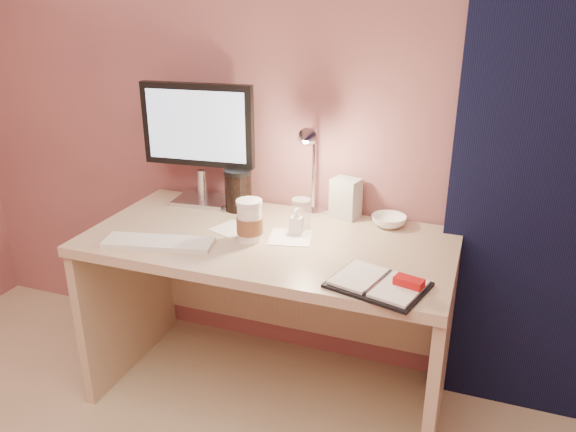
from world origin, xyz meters
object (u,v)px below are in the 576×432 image
(monitor, at_px, (199,133))
(dark_jar, at_px, (238,192))
(keyboard, at_px, (158,242))
(desk_lamp, at_px, (304,163))
(lotion_bottle, at_px, (297,221))
(clear_cup, at_px, (301,215))
(product_box, at_px, (346,198))
(planner, at_px, (381,284))
(coffee_cup, at_px, (250,222))
(desk, at_px, (276,281))
(bowl, at_px, (389,221))

(monitor, bearing_deg, dark_jar, -13.46)
(keyboard, distance_m, desk_lamp, 0.64)
(monitor, distance_m, keyboard, 0.56)
(monitor, xyz_separation_m, lotion_bottle, (0.51, -0.19, -0.26))
(keyboard, bearing_deg, clear_cup, 21.30)
(desk_lamp, bearing_deg, product_box, 28.81)
(lotion_bottle, relative_size, dark_jar, 0.64)
(monitor, bearing_deg, lotion_bottle, -25.23)
(clear_cup, distance_m, lotion_bottle, 0.03)
(product_box, bearing_deg, dark_jar, -156.86)
(lotion_bottle, bearing_deg, desk_lamp, 97.03)
(planner, xyz_separation_m, lotion_bottle, (-0.39, 0.31, 0.04))
(coffee_cup, distance_m, clear_cup, 0.21)
(desk, distance_m, desk_lamp, 0.50)
(dark_jar, bearing_deg, coffee_cup, -57.94)
(dark_jar, distance_m, desk_lamp, 0.35)
(desk, height_order, coffee_cup, coffee_cup)
(desk, height_order, monitor, monitor)
(dark_jar, relative_size, desk_lamp, 0.41)
(clear_cup, xyz_separation_m, desk_lamp, (-0.02, 0.10, 0.18))
(desk, distance_m, planner, 0.62)
(keyboard, distance_m, product_box, 0.78)
(coffee_cup, height_order, lotion_bottle, coffee_cup)
(planner, distance_m, desk_lamp, 0.65)
(monitor, bearing_deg, bowl, -4.43)
(desk_lamp, bearing_deg, bowl, 5.31)
(desk, bearing_deg, clear_cup, 16.29)
(bowl, relative_size, dark_jar, 0.86)
(clear_cup, relative_size, lotion_bottle, 1.27)
(lotion_bottle, bearing_deg, product_box, 60.28)
(clear_cup, height_order, bowl, clear_cup)
(coffee_cup, distance_m, lotion_bottle, 0.19)
(bowl, bearing_deg, monitor, -179.36)
(desk, bearing_deg, product_box, 46.28)
(desk, height_order, dark_jar, dark_jar)
(planner, xyz_separation_m, desk_lamp, (-0.41, 0.44, 0.24))
(bowl, xyz_separation_m, desk_lamp, (-0.34, -0.07, 0.23))
(keyboard, distance_m, coffee_cup, 0.35)
(desk_lamp, bearing_deg, lotion_bottle, -88.68)
(monitor, xyz_separation_m, clear_cup, (0.52, -0.16, -0.25))
(coffee_cup, relative_size, lotion_bottle, 1.56)
(clear_cup, bearing_deg, bowl, 27.95)
(dark_jar, bearing_deg, clear_cup, -21.54)
(desk, xyz_separation_m, lotion_bottle, (0.09, -0.00, 0.28))
(lotion_bottle, bearing_deg, desk, 179.14)
(desk, height_order, lotion_bottle, lotion_bottle)
(planner, distance_m, coffee_cup, 0.57)
(monitor, distance_m, planner, 1.08)
(planner, distance_m, bowl, 0.51)
(clear_cup, relative_size, bowl, 0.95)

